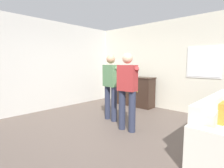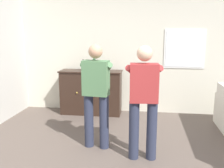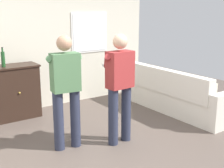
% 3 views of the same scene
% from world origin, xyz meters
% --- Properties ---
extents(ground, '(10.40, 10.40, 0.00)m').
position_xyz_m(ground, '(0.00, 0.00, 0.00)').
color(ground, brown).
extents(wall_back_with_window, '(5.20, 0.15, 2.80)m').
position_xyz_m(wall_back_with_window, '(0.03, 2.66, 1.40)').
color(wall_back_with_window, beige).
rests_on(wall_back_with_window, ground).
extents(couch, '(0.57, 2.53, 0.88)m').
position_xyz_m(couch, '(2.03, 0.89, 0.34)').
color(couch, silver).
rests_on(couch, ground).
extents(sideboard_cabinet, '(1.41, 0.49, 1.01)m').
position_xyz_m(sideboard_cabinet, '(-0.89, 2.30, 0.51)').
color(sideboard_cabinet, black).
rests_on(sideboard_cabinet, ground).
extents(bottle_wine_green, '(0.07, 0.07, 0.35)m').
position_xyz_m(bottle_wine_green, '(-0.80, 2.26, 1.16)').
color(bottle_wine_green, '#1E4C23').
rests_on(bottle_wine_green, sideboard_cabinet).
extents(person_standing_left, '(0.55, 0.50, 1.68)m').
position_xyz_m(person_standing_left, '(-0.42, 0.59, 0.94)').
color(person_standing_left, '#282D42').
rests_on(person_standing_left, ground).
extents(person_standing_right, '(0.56, 0.49, 1.68)m').
position_xyz_m(person_standing_right, '(0.33, 0.31, 0.94)').
color(person_standing_right, '#282D42').
rests_on(person_standing_right, ground).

